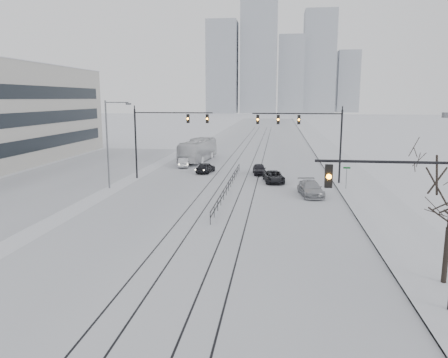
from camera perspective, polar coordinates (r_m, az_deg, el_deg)
road at (r=73.43m, az=3.25°, el=3.29°), size 22.00×260.00×0.02m
sidewalk_east at (r=73.77m, az=13.78°, el=3.09°), size 5.00×260.00×0.16m
curb at (r=73.53m, az=11.88°, el=3.13°), size 0.10×260.00×0.12m
parking_strip at (r=54.54m, az=-20.13°, el=0.15°), size 14.00×60.00×0.03m
tram_rails at (r=53.70m, az=1.81°, el=0.65°), size 5.30×180.00×0.01m
skyline at (r=287.11m, az=7.33°, el=14.71°), size 96.00×48.00×72.00m
traffic_mast_near at (r=20.16m, az=24.11°, el=-3.77°), size 6.10×0.37×7.00m
traffic_mast_ne at (r=47.92m, az=11.09°, el=6.18°), size 9.60×0.37×8.00m
traffic_mast_nw at (r=50.61m, az=-8.29°, el=6.28°), size 9.10×0.37×8.00m
street_light_west at (r=46.13m, az=-14.68°, el=5.19°), size 2.73×0.25×9.00m
median_fence at (r=43.83m, az=0.61°, el=-0.92°), size 0.06×24.00×1.00m
street_sign at (r=45.86m, az=15.71°, el=0.56°), size 0.70×0.06×2.40m
sedan_sb_inner at (r=54.59m, az=-2.42°, el=1.48°), size 2.22×4.06×1.31m
sedan_sb_outer at (r=59.40m, az=-5.33°, el=2.17°), size 2.13×4.10×1.29m
sedan_nb_front at (r=48.71m, az=6.51°, el=0.28°), size 2.70×4.73×1.24m
sedan_nb_right at (r=42.52m, az=11.25°, el=-1.25°), size 2.62×5.03×1.39m
sedan_nb_far at (r=53.66m, az=4.64°, el=1.28°), size 1.95×3.92×1.28m
box_truck at (r=64.82m, az=-3.40°, el=3.76°), size 3.96×11.84×3.23m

